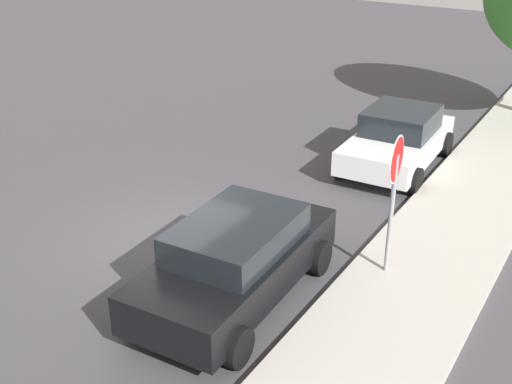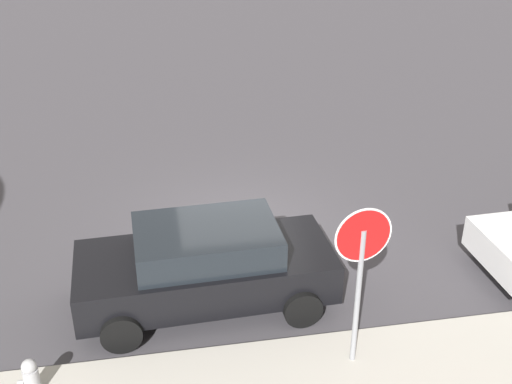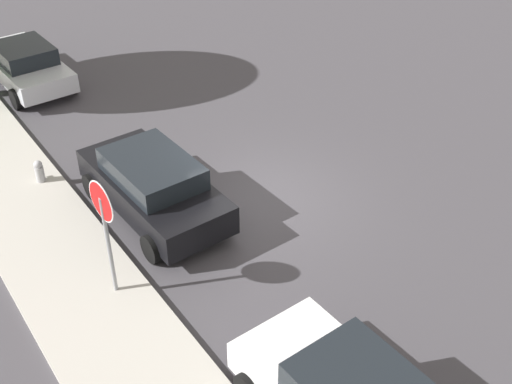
# 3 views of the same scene
# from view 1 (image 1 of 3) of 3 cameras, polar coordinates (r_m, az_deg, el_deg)

# --- Properties ---
(ground_plane) EXTENTS (60.00, 60.00, 0.00)m
(ground_plane) POSITION_cam_1_polar(r_m,az_deg,el_deg) (12.89, -7.91, -4.29)
(ground_plane) COLOR #423F44
(sidewalk_curb) EXTENTS (32.00, 2.36, 0.14)m
(sidewalk_curb) POSITION_cam_1_polar(r_m,az_deg,el_deg) (10.88, 12.17, -10.42)
(sidewalk_curb) COLOR #B2ADA3
(sidewalk_curb) RESTS_ON ground_plane
(stop_sign) EXTENTS (0.82, 0.10, 2.70)m
(stop_sign) POSITION_cam_1_polar(r_m,az_deg,el_deg) (11.00, 12.20, 0.85)
(stop_sign) COLOR gray
(stop_sign) RESTS_ON ground_plane
(parked_car_black) EXTENTS (4.28, 2.13, 1.49)m
(parked_car_black) POSITION_cam_1_polar(r_m,az_deg,el_deg) (10.68, -1.78, -5.96)
(parked_car_black) COLOR black
(parked_car_black) RESTS_ON ground_plane
(parked_car_white) EXTENTS (3.99, 2.14, 1.45)m
(parked_car_white) POSITION_cam_1_polar(r_m,az_deg,el_deg) (16.28, 12.50, 4.67)
(parked_car_white) COLOR white
(parked_car_white) RESTS_ON ground_plane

